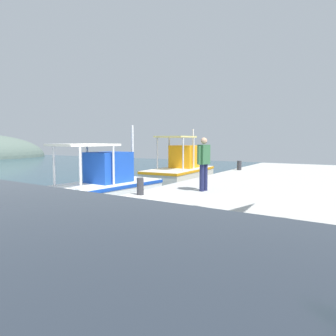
{
  "coord_description": "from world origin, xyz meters",
  "views": [
    {
      "loc": [
        -6.49,
        -6.16,
        2.48
      ],
      "look_at": [
        4.91,
        0.66,
        1.33
      ],
      "focal_mm": 33.46,
      "sensor_mm": 36.0,
      "label": 1
    }
  ],
  "objects": [
    {
      "name": "quay_pier",
      "position": [
        0.0,
        -5.0,
        0.4
      ],
      "size": [
        36.0,
        10.0,
        0.8
      ],
      "primitive_type": "cube",
      "color": "#B2B2AD",
      "rests_on": "ground"
    },
    {
      "name": "fishing_boat_third",
      "position": [
        1.83,
        1.81,
        0.7
      ],
      "size": [
        5.48,
        2.56,
        3.11
      ],
      "color": "white",
      "rests_on": "ground"
    },
    {
      "name": "fishing_boat_fourth",
      "position": [
        8.52,
        2.05,
        0.75
      ],
      "size": [
        5.02,
        2.41,
        3.18
      ],
      "color": "silver",
      "rests_on": "ground"
    },
    {
      "name": "fisherman_standing",
      "position": [
        3.08,
        -1.83,
        1.8
      ],
      "size": [
        0.63,
        0.31,
        1.79
      ],
      "color": "#1E234C",
      "rests_on": "quay_pier"
    },
    {
      "name": "mooring_bollard_nearest",
      "position": [
        1.36,
        -0.45,
        1.07
      ],
      "size": [
        0.22,
        0.22,
        0.54
      ],
      "primitive_type": "cylinder",
      "color": "#333338",
      "rests_on": "quay_pier"
    },
    {
      "name": "mooring_bollard_second",
      "position": [
        11.07,
        -0.45,
        1.07
      ],
      "size": [
        0.26,
        0.26,
        0.53
      ],
      "primitive_type": "cylinder",
      "color": "#333338",
      "rests_on": "quay_pier"
    }
  ]
}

